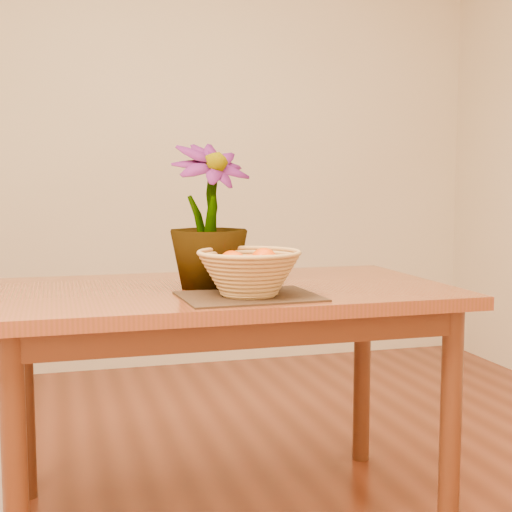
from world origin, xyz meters
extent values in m
cube|color=beige|center=(0.00, 2.25, 1.35)|extent=(4.00, 0.02, 2.70)
cube|color=maroon|center=(0.00, 0.30, 0.73)|extent=(1.40, 0.80, 0.04)
cube|color=#462110|center=(0.00, 0.30, 0.67)|extent=(1.28, 0.68, 0.08)
cylinder|color=#462110|center=(-0.62, -0.02, 0.35)|extent=(0.06, 0.06, 0.71)
cylinder|color=#462110|center=(0.62, -0.02, 0.35)|extent=(0.06, 0.06, 0.71)
cylinder|color=#462110|center=(-0.62, 0.62, 0.35)|extent=(0.06, 0.06, 0.71)
cylinder|color=#462110|center=(0.62, 0.62, 0.35)|extent=(0.06, 0.06, 0.71)
cube|color=#331F12|center=(0.02, 0.08, 0.75)|extent=(0.40, 0.30, 0.01)
cylinder|color=tan|center=(0.02, 0.08, 0.76)|extent=(0.15, 0.15, 0.01)
sphere|color=#FF4304|center=(0.02, 0.08, 0.84)|extent=(0.07, 0.07, 0.07)
sphere|color=#FF4304|center=(0.08, 0.12, 0.85)|extent=(0.08, 0.08, 0.08)
sphere|color=#FF4304|center=(-0.02, 0.14, 0.84)|extent=(0.07, 0.07, 0.07)
sphere|color=#FF4304|center=(-0.03, 0.04, 0.85)|extent=(0.08, 0.08, 0.08)
sphere|color=#FF4304|center=(0.06, 0.03, 0.84)|extent=(0.07, 0.07, 0.07)
imported|color=#1E4D16|center=(-0.05, 0.30, 0.97)|extent=(0.32, 0.32, 0.45)
camera|label=1|loc=(-0.51, -1.85, 1.08)|focal=50.00mm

